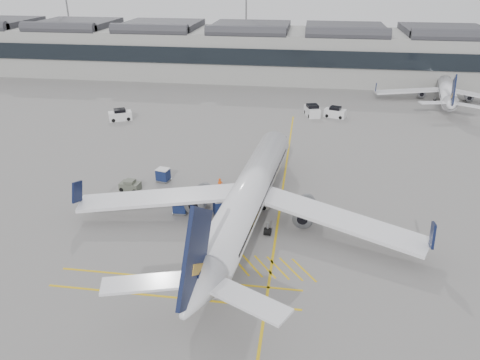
# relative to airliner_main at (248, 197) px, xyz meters

# --- Properties ---
(ground) EXTENTS (220.00, 220.00, 0.00)m
(ground) POSITION_rel_airliner_main_xyz_m (-6.78, -0.68, -3.16)
(ground) COLOR gray
(ground) RESTS_ON ground
(terminal) EXTENTS (200.00, 20.45, 12.40)m
(terminal) POSITION_rel_airliner_main_xyz_m (-6.78, 71.25, 2.98)
(terminal) COLOR #9E9E99
(terminal) RESTS_ON ground
(light_masts) EXTENTS (113.00, 0.60, 25.45)m
(light_masts) POSITION_rel_airliner_main_xyz_m (-8.44, 85.32, 11.33)
(light_masts) COLOR slate
(light_masts) RESTS_ON ground
(apron_markings) EXTENTS (0.25, 60.00, 0.01)m
(apron_markings) POSITION_rel_airliner_main_xyz_m (3.22, 9.32, -3.15)
(apron_markings) COLOR gold
(apron_markings) RESTS_ON ground
(airliner_main) EXTENTS (36.83, 40.41, 10.75)m
(airliner_main) POSITION_rel_airliner_main_xyz_m (0.00, 0.00, 0.00)
(airliner_main) COLOR white
(airliner_main) RESTS_ON ground
(airliner_far) EXTENTS (27.40, 30.18, 8.08)m
(airliner_far) POSITION_rel_airliner_main_xyz_m (33.04, 54.01, -0.78)
(airliner_far) COLOR white
(airliner_far) RESTS_ON ground
(belt_loader) EXTENTS (5.17, 2.46, 2.05)m
(belt_loader) POSITION_rel_airliner_main_xyz_m (-0.31, 3.66, -2.56)
(belt_loader) COLOR silver
(belt_loader) RESTS_ON ground
(baggage_cart_a) EXTENTS (1.68, 1.43, 1.66)m
(baggage_cart_a) POSITION_rel_airliner_main_xyz_m (-0.52, 9.23, -2.27)
(baggage_cart_a) COLOR gray
(baggage_cart_a) RESTS_ON ground
(baggage_cart_b) EXTENTS (2.37, 2.20, 2.00)m
(baggage_cart_b) POSITION_rel_airliner_main_xyz_m (-3.08, 1.40, -2.08)
(baggage_cart_b) COLOR gray
(baggage_cart_b) RESTS_ON ground
(baggage_cart_c) EXTENTS (1.62, 1.34, 1.69)m
(baggage_cart_c) POSITION_rel_airliner_main_xyz_m (-7.77, 1.14, -2.25)
(baggage_cart_c) COLOR gray
(baggage_cart_c) RESTS_ON ground
(baggage_cart_d) EXTENTS (1.91, 1.69, 1.74)m
(baggage_cart_d) POSITION_rel_airliner_main_xyz_m (-12.13, 8.98, -2.23)
(baggage_cart_d) COLOR gray
(baggage_cart_d) RESTS_ON ground
(ramp_agent_a) EXTENTS (0.75, 0.60, 1.79)m
(ramp_agent_a) POSITION_rel_airliner_main_xyz_m (-4.33, 7.01, -2.26)
(ramp_agent_a) COLOR #FF550D
(ramp_agent_a) RESTS_ON ground
(ramp_agent_b) EXTENTS (0.86, 0.69, 1.68)m
(ramp_agent_b) POSITION_rel_airliner_main_xyz_m (-2.84, 4.15, -2.32)
(ramp_agent_b) COLOR #FA5B0D
(ramp_agent_b) RESTS_ON ground
(pushback_tug) EXTENTS (2.57, 1.73, 1.36)m
(pushback_tug) POSITION_rel_airliner_main_xyz_m (-15.40, 5.88, -2.55)
(pushback_tug) COLOR #53584A
(pushback_tug) RESTS_ON ground
(safety_cone_nose) EXTENTS (0.41, 0.41, 0.56)m
(safety_cone_nose) POSITION_rel_airliner_main_xyz_m (-0.13, 22.19, -2.88)
(safety_cone_nose) COLOR #F24C0A
(safety_cone_nose) RESTS_ON ground
(safety_cone_engine) EXTENTS (0.37, 0.37, 0.51)m
(safety_cone_engine) POSITION_rel_airliner_main_xyz_m (9.20, 3.91, -2.90)
(safety_cone_engine) COLOR #F24C0A
(safety_cone_engine) RESTS_ON ground
(service_van_left) EXTENTS (4.41, 3.55, 2.03)m
(service_van_left) POSITION_rel_airliner_main_xyz_m (-27.24, 32.74, -2.25)
(service_van_left) COLOR silver
(service_van_left) RESTS_ON ground
(service_van_mid) EXTENTS (3.10, 4.49, 2.10)m
(service_van_mid) POSITION_rel_airliner_main_xyz_m (6.58, 40.35, -2.22)
(service_van_mid) COLOR silver
(service_van_mid) RESTS_ON ground
(service_van_right) EXTENTS (4.11, 2.87, 1.92)m
(service_van_right) POSITION_rel_airliner_main_xyz_m (10.70, 40.13, -2.30)
(service_van_right) COLOR silver
(service_van_right) RESTS_ON ground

